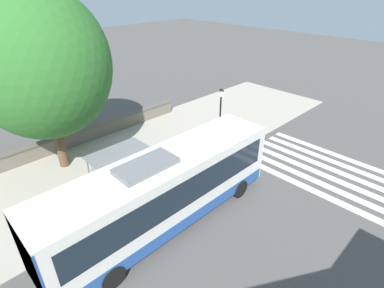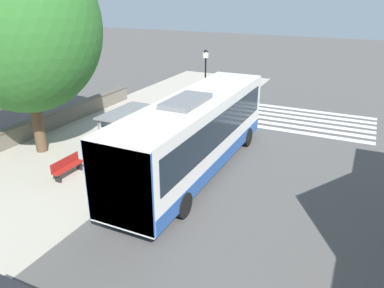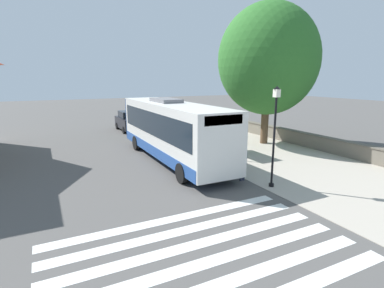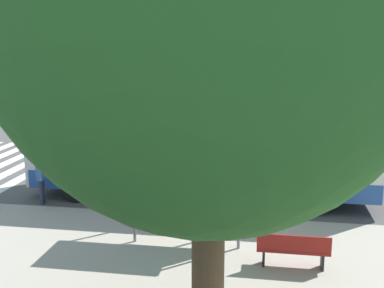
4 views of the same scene
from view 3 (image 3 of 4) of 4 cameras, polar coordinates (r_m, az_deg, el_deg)
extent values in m
plane|color=#514F4C|center=(20.27, 0.11, -1.84)|extent=(120.00, 120.00, 0.00)
cube|color=#ADA393|center=(22.60, 10.36, -0.53)|extent=(9.00, 44.00, 0.02)
cube|color=silver|center=(11.20, -3.80, -14.06)|extent=(9.00, 0.50, 0.01)
cube|color=silver|center=(10.43, -1.68, -16.17)|extent=(9.00, 0.50, 0.01)
cube|color=silver|center=(9.69, 0.82, -18.58)|extent=(9.00, 0.50, 0.01)
cube|color=silver|center=(8.99, 3.82, -21.33)|extent=(9.00, 0.50, 0.01)
cube|color=silver|center=(8.34, 7.44, -24.46)|extent=(9.00, 0.50, 0.01)
cube|color=#6B6356|center=(25.11, 17.82, 1.45)|extent=(0.50, 20.00, 0.95)
cube|color=#5B5449|center=(25.03, 17.90, 2.61)|extent=(0.60, 20.00, 0.08)
cube|color=silver|center=(18.34, -3.89, 2.98)|extent=(2.59, 11.74, 3.09)
cube|color=black|center=(18.28, -3.91, 4.22)|extent=(2.63, 10.80, 1.36)
cube|color=#264C93|center=(18.59, -3.84, -0.78)|extent=(2.63, 11.51, 0.62)
cube|color=#264C93|center=(23.78, -9.38, 5.01)|extent=(2.63, 0.06, 2.97)
cube|color=black|center=(13.03, 6.05, 4.57)|extent=(1.94, 0.08, 0.43)
cube|color=slate|center=(18.96, -5.01, 8.30)|extent=(1.29, 2.58, 0.22)
cylinder|color=black|center=(15.68, 6.18, -4.31)|extent=(0.30, 1.00, 1.00)
cylinder|color=black|center=(14.56, -1.93, -5.57)|extent=(0.30, 1.00, 1.00)
cylinder|color=black|center=(22.38, -4.59, 0.79)|extent=(0.30, 1.00, 1.00)
cylinder|color=black|center=(21.61, -10.56, 0.20)|extent=(0.30, 1.00, 1.00)
cylinder|color=slate|center=(21.11, 1.72, 2.15)|extent=(0.08, 0.08, 2.46)
cylinder|color=slate|center=(18.74, 5.78, 0.77)|extent=(0.08, 0.08, 2.46)
cylinder|color=slate|center=(21.73, 4.67, 2.41)|extent=(0.08, 0.08, 2.46)
cylinder|color=slate|center=(19.44, 8.95, 1.10)|extent=(0.08, 0.08, 2.46)
cube|color=slate|center=(20.04, 5.26, 5.22)|extent=(1.57, 3.10, 0.08)
cube|color=silver|center=(20.54, 6.66, 2.13)|extent=(0.03, 2.52, 1.97)
cylinder|color=#2D3347|center=(15.17, 9.80, -5.30)|extent=(0.12, 0.12, 0.85)
cylinder|color=#2D3347|center=(15.08, 9.30, -5.40)|extent=(0.12, 0.12, 0.85)
cube|color=#38609E|center=(14.91, 9.66, -2.55)|extent=(0.34, 0.22, 0.68)
sphere|color=tan|center=(14.80, 9.72, -0.83)|extent=(0.23, 0.23, 0.23)
cube|color=maroon|center=(23.44, 4.67, 1.20)|extent=(0.40, 1.73, 0.06)
cube|color=maroon|center=(23.49, 5.03, 1.79)|extent=(0.04, 1.73, 0.40)
cube|color=black|center=(24.07, 3.81, 0.96)|extent=(0.32, 0.06, 0.45)
cube|color=black|center=(22.92, 5.55, 0.35)|extent=(0.32, 0.06, 0.45)
cylinder|color=black|center=(14.68, 14.85, -7.57)|extent=(0.24, 0.24, 0.16)
cylinder|color=black|center=(14.14, 15.30, 0.11)|extent=(0.10, 0.10, 4.18)
cube|color=silver|center=(13.85, 15.84, 9.29)|extent=(0.24, 0.24, 0.35)
pyramid|color=black|center=(13.84, 15.90, 10.30)|extent=(0.28, 0.28, 0.14)
cylinder|color=brown|center=(23.82, 13.74, 5.22)|extent=(0.57, 0.57, 4.31)
ellipsoid|color=#2D6B28|center=(23.69, 14.28, 15.33)|extent=(7.40, 7.40, 8.14)
cube|color=black|center=(29.73, -11.95, 3.98)|extent=(1.76, 4.21, 0.99)
cube|color=black|center=(29.73, -12.08, 5.54)|extent=(1.50, 2.19, 0.62)
cylinder|color=black|center=(28.72, -9.61, 2.88)|extent=(0.22, 0.64, 0.64)
cylinder|color=black|center=(28.29, -12.82, 2.60)|extent=(0.22, 0.64, 0.64)
cylinder|color=black|center=(31.32, -11.10, 3.60)|extent=(0.22, 0.64, 0.64)
cylinder|color=black|center=(30.92, -14.06, 3.35)|extent=(0.22, 0.64, 0.64)
camera|label=1|loc=(24.05, -32.77, 23.36)|focal=28.00mm
camera|label=2|loc=(31.18, -27.18, 16.45)|focal=35.00mm
camera|label=4|loc=(29.77, 24.36, 11.94)|focal=45.00mm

